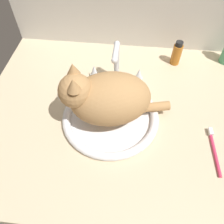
{
  "coord_description": "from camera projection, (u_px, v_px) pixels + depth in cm",
  "views": [
    {
      "loc": [
        -0.49,
        -49.99,
        67.44
      ],
      "look_at": [
        -5.65,
        -3.37,
        7.0
      ],
      "focal_mm": 36.37,
      "sensor_mm": 36.0,
      "label": 1
    }
  ],
  "objects": [
    {
      "name": "backsplash_wall",
      "position": [
        138.0,
        4.0,
        0.91
      ],
      "size": [
        106.72,
        2.4,
        44.01
      ],
      "primitive_type": "cube",
      "color": "beige",
      "rests_on": "ground"
    },
    {
      "name": "sink_basin",
      "position": [
        112.0,
        117.0,
        0.79
      ],
      "size": [
        33.38,
        33.38,
        2.8
      ],
      "color": "white",
      "rests_on": "countertop"
    },
    {
      "name": "toothbrush",
      "position": [
        216.0,
        150.0,
        0.71
      ],
      "size": [
        1.83,
        16.87,
        1.7
      ],
      "color": "#D83359",
      "rests_on": "countertop"
    },
    {
      "name": "cat",
      "position": [
        106.0,
        98.0,
        0.71
      ],
      "size": [
        35.95,
        23.49,
        20.47
      ],
      "color": "tan",
      "rests_on": "sink_basin"
    },
    {
      "name": "amber_bottle",
      "position": [
        178.0,
        54.0,
        0.94
      ],
      "size": [
        3.94,
        3.94,
        10.57
      ],
      "color": "#B2661E",
      "rests_on": "countertop"
    },
    {
      "name": "faucet",
      "position": [
        118.0,
        67.0,
        0.86
      ],
      "size": [
        21.0,
        11.91,
        17.71
      ],
      "color": "silver",
      "rests_on": "countertop"
    },
    {
      "name": "countertop",
      "position": [
        128.0,
        115.0,
        0.83
      ],
      "size": [
        106.72,
        79.24,
        3.0
      ],
      "primitive_type": "cube",
      "color": "#CCB793",
      "rests_on": "ground"
    }
  ]
}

